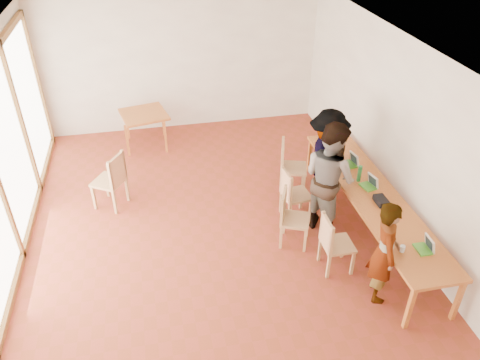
{
  "coord_description": "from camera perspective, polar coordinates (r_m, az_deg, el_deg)",
  "views": [
    {
      "loc": [
        -0.76,
        -5.9,
        4.96
      ],
      "look_at": [
        0.43,
        -0.19,
        1.1
      ],
      "focal_mm": 35.0,
      "sensor_mm": 36.0,
      "label": 1
    }
  ],
  "objects": [
    {
      "name": "chair_near",
      "position": [
        6.87,
        11.16,
        -7.04
      ],
      "size": [
        0.44,
        0.44,
        0.49
      ],
      "rotation": [
        0.0,
        0.0,
        -0.01
      ],
      "color": "tan",
      "rests_on": "ground"
    },
    {
      "name": "chair_mid",
      "position": [
        7.25,
        6.02,
        -3.95
      ],
      "size": [
        0.58,
        0.58,
        0.5
      ],
      "rotation": [
        0.0,
        0.0,
        -0.42
      ],
      "color": "tan",
      "rests_on": "ground"
    },
    {
      "name": "laptop_far",
      "position": [
        8.23,
        13.44,
        2.19
      ],
      "size": [
        0.26,
        0.29,
        0.22
      ],
      "rotation": [
        0.0,
        0.0,
        0.17
      ],
      "color": "green",
      "rests_on": "communal_table"
    },
    {
      "name": "wall_right",
      "position": [
        7.81,
        18.58,
        5.33
      ],
      "size": [
        0.1,
        8.0,
        3.0
      ],
      "primitive_type": "cube",
      "color": "white",
      "rests_on": "ground"
    },
    {
      "name": "black_pouch",
      "position": [
        7.4,
        16.82,
        -2.43
      ],
      "size": [
        0.16,
        0.26,
        0.09
      ],
      "primitive_type": "cube",
      "color": "black",
      "rests_on": "communal_table"
    },
    {
      "name": "person_far",
      "position": [
        8.04,
        10.47,
        2.49
      ],
      "size": [
        1.07,
        1.32,
        1.79
      ],
      "primitive_type": "imported",
      "rotation": [
        0.0,
        0.0,
        1.17
      ],
      "color": "gray",
      "rests_on": "ground"
    },
    {
      "name": "person_mid",
      "position": [
        7.43,
        10.86,
        0.25
      ],
      "size": [
        1.0,
        1.12,
        1.92
      ],
      "primitive_type": "imported",
      "rotation": [
        0.0,
        0.0,
        1.91
      ],
      "color": "gray",
      "rests_on": "ground"
    },
    {
      "name": "condiment_cup",
      "position": [
        8.88,
        9.76,
        4.91
      ],
      "size": [
        0.08,
        0.08,
        0.06
      ],
      "primitive_type": "cylinder",
      "color": "white",
      "rests_on": "communal_table"
    },
    {
      "name": "laptop_near",
      "position": [
        6.73,
        21.74,
        -7.52
      ],
      "size": [
        0.21,
        0.25,
        0.2
      ],
      "rotation": [
        0.0,
        0.0,
        -0.02
      ],
      "color": "green",
      "rests_on": "communal_table"
    },
    {
      "name": "ceiling",
      "position": [
        6.26,
        -4.37,
        15.33
      ],
      "size": [
        6.0,
        8.0,
        0.04
      ],
      "primitive_type": "cube",
      "color": "white",
      "rests_on": "wall_back"
    },
    {
      "name": "chair_spare",
      "position": [
        8.24,
        -15.23,
        0.52
      ],
      "size": [
        0.66,
        0.66,
        0.55
      ],
      "rotation": [
        0.0,
        0.0,
        2.6
      ],
      "color": "tan",
      "rests_on": "ground"
    },
    {
      "name": "chair_far",
      "position": [
        7.75,
        6.26,
        -1.18
      ],
      "size": [
        0.48,
        0.48,
        0.5
      ],
      "rotation": [
        0.0,
        0.0,
        0.11
      ],
      "color": "tan",
      "rests_on": "ground"
    },
    {
      "name": "pink_phone",
      "position": [
        7.25,
        18.65,
        -4.02
      ],
      "size": [
        0.05,
        0.1,
        0.01
      ],
      "primitive_type": "cube",
      "color": "#BC3A69",
      "rests_on": "communal_table"
    },
    {
      "name": "chair_empty",
      "position": [
        8.44,
        5.86,
        2.27
      ],
      "size": [
        0.58,
        0.58,
        0.53
      ],
      "rotation": [
        0.0,
        0.0,
        -0.3
      ],
      "color": "tan",
      "rests_on": "ground"
    },
    {
      "name": "clear_glass",
      "position": [
        6.6,
        19.18,
        -7.91
      ],
      "size": [
        0.07,
        0.07,
        0.09
      ],
      "primitive_type": "cylinder",
      "color": "silver",
      "rests_on": "communal_table"
    },
    {
      "name": "communal_table",
      "position": [
        7.64,
        15.82,
        -1.83
      ],
      "size": [
        0.8,
        4.0,
        0.75
      ],
      "color": "orange",
      "rests_on": "ground"
    },
    {
      "name": "ground",
      "position": [
        7.75,
        -3.42,
        -6.39
      ],
      "size": [
        8.0,
        8.0,
        0.0
      ],
      "primitive_type": "plane",
      "color": "#943724",
      "rests_on": "ground"
    },
    {
      "name": "person_near",
      "position": [
        6.51,
        17.2,
        -8.37
      ],
      "size": [
        0.51,
        0.65,
        1.56
      ],
      "primitive_type": "imported",
      "rotation": [
        0.0,
        0.0,
        1.3
      ],
      "color": "gray",
      "rests_on": "ground"
    },
    {
      "name": "green_bottle",
      "position": [
        7.78,
        14.36,
        0.77
      ],
      "size": [
        0.07,
        0.07,
        0.28
      ],
      "primitive_type": "cylinder",
      "color": "#25823C",
      "rests_on": "communal_table"
    },
    {
      "name": "yellow_mug",
      "position": [
        7.1,
        17.86,
        -4.32
      ],
      "size": [
        0.14,
        0.14,
        0.09
      ],
      "primitive_type": "imported",
      "rotation": [
        0.0,
        0.0,
        -0.23
      ],
      "color": "gold",
      "rests_on": "communal_table"
    },
    {
      "name": "wall_back",
      "position": [
        10.52,
        -7.18,
        14.04
      ],
      "size": [
        6.0,
        0.1,
        3.0
      ],
      "primitive_type": "cube",
      "color": "white",
      "rests_on": "ground"
    },
    {
      "name": "side_table",
      "position": [
        10.07,
        -11.61,
        7.56
      ],
      "size": [
        0.9,
        0.9,
        0.75
      ],
      "rotation": [
        0.0,
        0.0,
        0.22
      ],
      "color": "orange",
      "rests_on": "ground"
    },
    {
      "name": "laptop_mid",
      "position": [
        7.72,
        15.6,
        -0.43
      ],
      "size": [
        0.27,
        0.29,
        0.21
      ],
      "rotation": [
        0.0,
        0.0,
        0.24
      ],
      "color": "green",
      "rests_on": "communal_table"
    }
  ]
}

